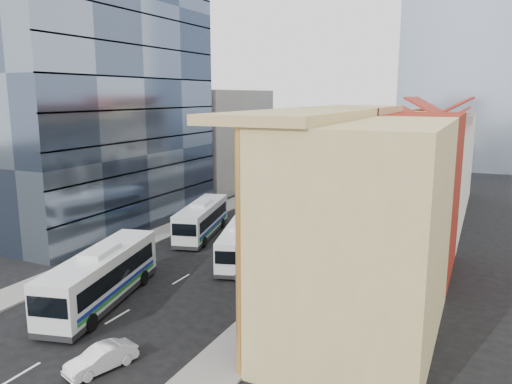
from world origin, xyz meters
The scene contains 14 objects.
ground centered at (0.00, 0.00, 0.00)m, with size 200.00×200.00×0.00m, color black.
sidewalk_right centered at (8.50, 22.00, 0.07)m, with size 3.00×90.00×0.15m, color slate.
sidewalk_left centered at (-8.50, 22.00, 0.07)m, with size 3.00×90.00×0.15m, color slate.
shophouse_tan centered at (14.00, 5.00, 6.00)m, with size 8.00×14.00×12.00m, color #CDB876.
shophouse_red centered at (14.00, 17.00, 6.00)m, with size 8.00×10.00×12.00m, color maroon.
shophouse_cream_near centered at (14.00, 26.50, 5.00)m, with size 8.00×9.00×10.00m, color silver.
shophouse_cream_mid centered at (14.00, 35.50, 5.00)m, with size 8.00×9.00×10.00m, color silver.
shophouse_cream_far centered at (14.00, 46.00, 5.50)m, with size 8.00×12.00×11.00m, color silver.
office_tower centered at (-17.00, 19.00, 15.00)m, with size 12.00×26.00×30.00m, color #364155.
office_block_far centered at (-16.00, 42.00, 7.00)m, with size 10.00×18.00×14.00m, color gray.
bus_left_near centered at (-2.27, 2.26, 1.87)m, with size 2.74×11.68×3.75m, color silver, non-canonical shape.
bus_left_far centered at (-4.56, 18.59, 1.71)m, with size 2.50×10.67×3.42m, color silver, non-canonical shape.
bus_right centered at (2.00, 13.57, 1.56)m, with size 2.28×9.72×3.12m, color white, non-canonical shape.
sedan_right centered at (3.28, -4.05, 0.59)m, with size 1.25×3.57×1.18m, color silver.
Camera 1 is at (19.73, -21.25, 13.35)m, focal length 35.00 mm.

